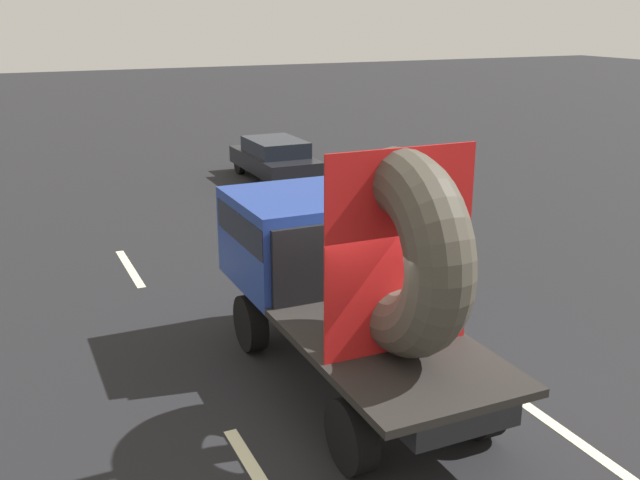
{
  "coord_description": "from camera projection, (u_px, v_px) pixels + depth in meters",
  "views": [
    {
      "loc": [
        -4.36,
        -7.15,
        4.92
      ],
      "look_at": [
        -0.26,
        1.82,
        1.81
      ],
      "focal_mm": 40.9,
      "sensor_mm": 36.0,
      "label": 1
    }
  ],
  "objects": [
    {
      "name": "lane_dash_right_far",
      "position": [
        298.0,
        243.0,
        16.18
      ],
      "size": [
        0.16,
        2.76,
        0.01
      ],
      "primitive_type": "cube",
      "rotation": [
        0.0,
        0.0,
        1.57
      ],
      "color": "beige",
      "rests_on": "ground_plane"
    },
    {
      "name": "lane_dash_right_near",
      "position": [
        549.0,
        421.0,
        9.13
      ],
      "size": [
        0.16,
        2.71,
        0.01
      ],
      "primitive_type": "cube",
      "rotation": [
        0.0,
        0.0,
        1.57
      ],
      "color": "beige",
      "rests_on": "ground_plane"
    },
    {
      "name": "lane_dash_left_far",
      "position": [
        130.0,
        268.0,
        14.58
      ],
      "size": [
        0.16,
        2.38,
        0.01
      ],
      "primitive_type": "cube",
      "rotation": [
        0.0,
        0.0,
        1.57
      ],
      "color": "beige",
      "rests_on": "ground_plane"
    },
    {
      "name": "ground_plane",
      "position": [
        397.0,
        410.0,
        9.41
      ],
      "size": [
        120.0,
        120.0,
        0.0
      ],
      "primitive_type": "plane",
      "color": "black"
    },
    {
      "name": "flatbed_truck",
      "position": [
        339.0,
        261.0,
        9.85
      ],
      "size": [
        2.02,
        5.4,
        3.5
      ],
      "color": "black",
      "rests_on": "ground_plane"
    },
    {
      "name": "distant_sedan",
      "position": [
        275.0,
        158.0,
        22.07
      ],
      "size": [
        1.64,
        3.82,
        1.25
      ],
      "color": "black",
      "rests_on": "ground_plane"
    }
  ]
}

